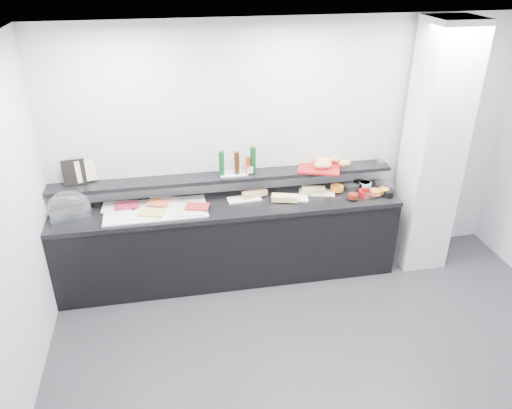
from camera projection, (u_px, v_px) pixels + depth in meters
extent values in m
plane|color=#2D2D30|center=(339.00, 382.00, 4.23)|extent=(5.00, 5.00, 0.00)
cube|color=silver|center=(288.00, 149.00, 5.35)|extent=(5.00, 0.02, 2.70)
plane|color=white|center=(375.00, 57.00, 2.98)|extent=(5.00, 5.00, 0.00)
cube|color=silver|center=(433.00, 151.00, 5.29)|extent=(0.50, 0.50, 2.70)
cube|color=black|center=(229.00, 243.00, 5.40)|extent=(3.60, 0.60, 0.85)
cube|color=black|center=(228.00, 206.00, 5.19)|extent=(3.62, 0.62, 0.05)
cube|color=black|center=(225.00, 177.00, 5.23)|extent=(3.60, 0.25, 0.04)
cube|color=silver|center=(71.00, 216.00, 4.92)|extent=(0.46, 0.36, 0.04)
ellipsoid|color=white|center=(69.00, 207.00, 4.85)|extent=(0.45, 0.33, 0.34)
cube|color=silver|center=(156.00, 210.00, 5.05)|extent=(1.03, 0.50, 0.01)
cube|color=white|center=(119.00, 207.00, 5.09)|extent=(0.35, 0.25, 0.01)
cube|color=maroon|center=(126.00, 206.00, 5.06)|extent=(0.25, 0.17, 0.02)
cube|color=silver|center=(162.00, 201.00, 5.20)|extent=(0.33, 0.26, 0.01)
cube|color=#E15F2E|center=(159.00, 203.00, 5.12)|extent=(0.25, 0.21, 0.02)
cube|color=white|center=(145.00, 214.00, 4.94)|extent=(0.35, 0.27, 0.01)
cube|color=#DDBA55|center=(151.00, 213.00, 4.93)|extent=(0.26, 0.20, 0.02)
cube|color=silver|center=(187.00, 211.00, 5.00)|extent=(0.35, 0.25, 0.01)
cube|color=maroon|center=(197.00, 207.00, 5.04)|extent=(0.26, 0.20, 0.02)
cube|color=white|center=(244.00, 199.00, 5.27)|extent=(0.36, 0.18, 0.01)
cube|color=tan|center=(255.00, 193.00, 5.30)|extent=(0.28, 0.18, 0.06)
cylinder|color=silver|center=(250.00, 197.00, 5.28)|extent=(0.16, 0.02, 0.01)
cube|color=white|center=(290.00, 198.00, 5.29)|extent=(0.41, 0.24, 0.01)
cube|color=#E1BD76|center=(284.00, 198.00, 5.21)|extent=(0.29, 0.17, 0.06)
cylinder|color=silver|center=(283.00, 201.00, 5.20)|extent=(0.16, 0.03, 0.01)
cube|color=white|center=(317.00, 192.00, 5.41)|extent=(0.41, 0.26, 0.01)
cube|color=tan|center=(313.00, 190.00, 5.37)|extent=(0.26, 0.15, 0.06)
cylinder|color=silver|center=(312.00, 194.00, 5.34)|extent=(0.16, 0.02, 0.01)
cylinder|color=white|center=(351.00, 187.00, 5.47)|extent=(0.21, 0.21, 0.07)
cylinder|color=orange|center=(337.00, 188.00, 5.41)|extent=(0.19, 0.19, 0.05)
cylinder|color=black|center=(360.00, 184.00, 5.52)|extent=(0.17, 0.17, 0.07)
cylinder|color=#5C200D|center=(365.00, 184.00, 5.50)|extent=(0.13, 0.13, 0.05)
cylinder|color=silver|center=(384.00, 185.00, 5.51)|extent=(0.25, 0.25, 0.07)
cylinder|color=white|center=(365.00, 184.00, 5.49)|extent=(0.17, 0.17, 0.05)
cylinder|color=#9B110E|center=(365.00, 193.00, 5.32)|extent=(0.18, 0.18, 0.07)
cylinder|color=#5E1A0D|center=(353.00, 196.00, 5.24)|extent=(0.12, 0.12, 0.05)
cylinder|color=white|center=(368.00, 194.00, 5.32)|extent=(0.19, 0.19, 0.07)
cylinder|color=#D86635|center=(375.00, 192.00, 5.32)|extent=(0.14, 0.14, 0.05)
cylinder|color=black|center=(388.00, 193.00, 5.32)|extent=(0.13, 0.13, 0.07)
cylinder|color=orange|center=(384.00, 191.00, 5.35)|extent=(0.13, 0.13, 0.05)
cube|color=black|center=(74.00, 172.00, 4.97)|extent=(0.23, 0.10, 0.26)
cube|color=beige|center=(86.00, 171.00, 5.00)|extent=(0.20, 0.11, 0.22)
cube|color=silver|center=(233.00, 173.00, 5.25)|extent=(0.29, 0.18, 0.01)
cylinder|color=#113E1C|center=(222.00, 163.00, 5.14)|extent=(0.07, 0.07, 0.26)
cylinder|color=#331B09|center=(237.00, 163.00, 5.18)|extent=(0.06, 0.06, 0.24)
cylinder|color=#103D19|center=(253.00, 159.00, 5.21)|extent=(0.07, 0.07, 0.28)
cylinder|color=#A0320B|center=(248.00, 165.00, 5.20)|extent=(0.06, 0.06, 0.18)
cylinder|color=white|center=(251.00, 170.00, 5.23)|extent=(0.04, 0.04, 0.07)
cylinder|color=white|center=(248.00, 170.00, 5.22)|extent=(0.03, 0.03, 0.07)
cube|color=maroon|center=(319.00, 169.00, 5.35)|extent=(0.52, 0.44, 0.02)
ellipsoid|color=tan|center=(321.00, 160.00, 5.43)|extent=(0.13, 0.09, 0.08)
ellipsoid|color=#B98B46|center=(336.00, 159.00, 5.44)|extent=(0.14, 0.11, 0.08)
ellipsoid|color=#D7B052|center=(325.00, 165.00, 5.32)|extent=(0.16, 0.14, 0.08)
ellipsoid|color=tan|center=(321.00, 165.00, 5.30)|extent=(0.17, 0.14, 0.08)
ellipsoid|color=tan|center=(345.00, 163.00, 5.35)|extent=(0.15, 0.11, 0.08)
ellipsoid|color=tan|center=(323.00, 162.00, 5.37)|extent=(0.15, 0.10, 0.08)
ellipsoid|color=tan|center=(327.00, 161.00, 5.41)|extent=(0.16, 0.13, 0.08)
cylinder|color=white|center=(382.00, 152.00, 5.40)|extent=(0.11, 0.11, 0.30)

